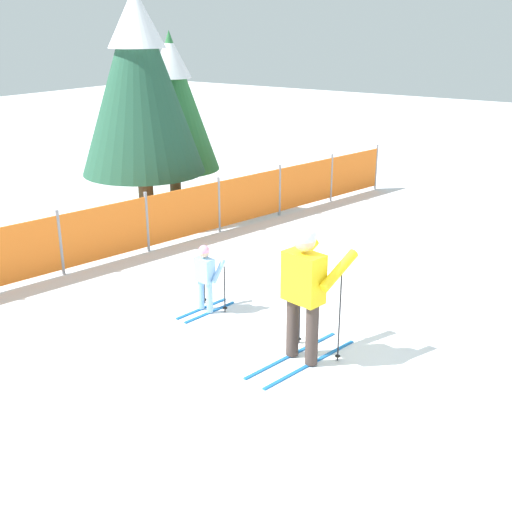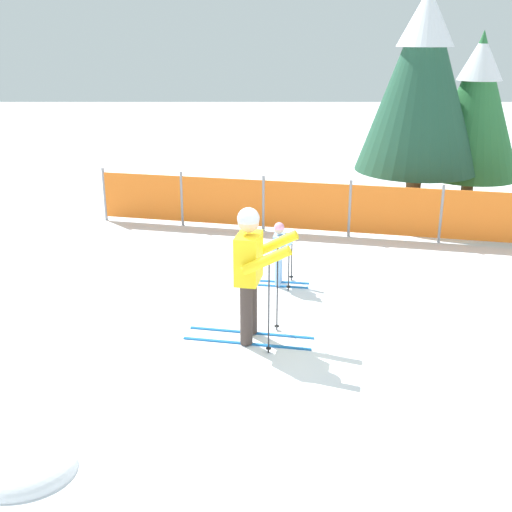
{
  "view_description": "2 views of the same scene",
  "coord_description": "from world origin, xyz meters",
  "px_view_note": "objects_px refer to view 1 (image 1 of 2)",
  "views": [
    {
      "loc": [
        -6.58,
        -3.52,
        4.16
      ],
      "look_at": [
        0.39,
        1.24,
        1.05
      ],
      "focal_mm": 45.0,
      "sensor_mm": 36.0,
      "label": 1
    },
    {
      "loc": [
        -0.07,
        -7.67,
        3.96
      ],
      "look_at": [
        -0.09,
        1.36,
        0.76
      ],
      "focal_mm": 45.0,
      "sensor_mm": 36.0,
      "label": 2
    }
  ],
  "objects_px": {
    "skier_adult": "(305,281)",
    "conifer_far": "(172,100)",
    "skier_child": "(205,273)",
    "conifer_near": "(139,78)",
    "safety_fence": "(184,213)"
  },
  "relations": [
    {
      "from": "conifer_near",
      "to": "conifer_far",
      "type": "bearing_deg",
      "value": 12.11
    },
    {
      "from": "skier_child",
      "to": "safety_fence",
      "type": "bearing_deg",
      "value": 54.58
    },
    {
      "from": "skier_child",
      "to": "conifer_near",
      "type": "xyz_separation_m",
      "value": [
        3.11,
        4.16,
        2.41
      ]
    },
    {
      "from": "skier_adult",
      "to": "conifer_near",
      "type": "distance_m",
      "value": 7.34
    },
    {
      "from": "skier_adult",
      "to": "safety_fence",
      "type": "bearing_deg",
      "value": 68.31
    },
    {
      "from": "skier_adult",
      "to": "conifer_far",
      "type": "bearing_deg",
      "value": 63.79
    },
    {
      "from": "conifer_near",
      "to": "safety_fence",
      "type": "bearing_deg",
      "value": -113.47
    },
    {
      "from": "safety_fence",
      "to": "conifer_far",
      "type": "relative_size",
      "value": 3.06
    },
    {
      "from": "conifer_far",
      "to": "conifer_near",
      "type": "relative_size",
      "value": 0.81
    },
    {
      "from": "skier_adult",
      "to": "skier_child",
      "type": "bearing_deg",
      "value": 88.09
    },
    {
      "from": "safety_fence",
      "to": "conifer_far",
      "type": "bearing_deg",
      "value": 44.7
    },
    {
      "from": "conifer_near",
      "to": "skier_child",
      "type": "bearing_deg",
      "value": -126.8
    },
    {
      "from": "skier_child",
      "to": "conifer_near",
      "type": "bearing_deg",
      "value": 62.14
    },
    {
      "from": "skier_adult",
      "to": "conifer_near",
      "type": "relative_size",
      "value": 0.38
    },
    {
      "from": "skier_child",
      "to": "conifer_near",
      "type": "distance_m",
      "value": 5.73
    }
  ]
}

